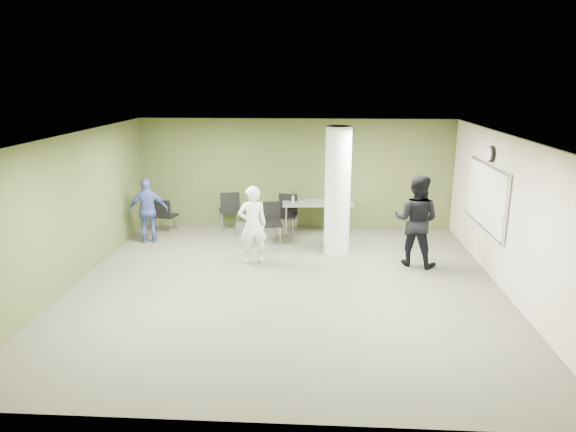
# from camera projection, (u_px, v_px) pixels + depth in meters

# --- Properties ---
(floor) EXTENTS (8.00, 8.00, 0.00)m
(floor) POSITION_uv_depth(u_px,v_px,m) (286.00, 285.00, 9.68)
(floor) COLOR #4F5140
(floor) RESTS_ON ground
(ceiling) EXTENTS (8.00, 8.00, 0.00)m
(ceiling) POSITION_uv_depth(u_px,v_px,m) (286.00, 136.00, 8.94)
(ceiling) COLOR white
(ceiling) RESTS_ON wall_back
(wall_back) EXTENTS (8.00, 2.80, 0.02)m
(wall_back) POSITION_uv_depth(u_px,v_px,m) (296.00, 174.00, 13.16)
(wall_back) COLOR #545E2C
(wall_back) RESTS_ON floor
(wall_left) EXTENTS (0.02, 8.00, 2.80)m
(wall_left) POSITION_uv_depth(u_px,v_px,m) (72.00, 210.00, 9.54)
(wall_left) COLOR #545E2C
(wall_left) RESTS_ON floor
(wall_right_cream) EXTENTS (0.02, 8.00, 2.80)m
(wall_right_cream) POSITION_uv_depth(u_px,v_px,m) (511.00, 217.00, 9.08)
(wall_right_cream) COLOR beige
(wall_right_cream) RESTS_ON floor
(column) EXTENTS (0.56, 0.56, 2.80)m
(column) POSITION_uv_depth(u_px,v_px,m) (338.00, 191.00, 11.18)
(column) COLOR silver
(column) RESTS_ON floor
(whiteboard) EXTENTS (0.05, 2.30, 1.30)m
(whiteboard) POSITION_uv_depth(u_px,v_px,m) (486.00, 196.00, 10.21)
(whiteboard) COLOR silver
(whiteboard) RESTS_ON wall_right_cream
(wall_clock) EXTENTS (0.06, 0.32, 0.32)m
(wall_clock) POSITION_uv_depth(u_px,v_px,m) (491.00, 154.00, 9.99)
(wall_clock) COLOR black
(wall_clock) RESTS_ON wall_right_cream
(folding_table) EXTENTS (1.76, 0.87, 1.06)m
(folding_table) POSITION_uv_depth(u_px,v_px,m) (316.00, 204.00, 12.70)
(folding_table) COLOR gray
(folding_table) RESTS_ON floor
(wastebasket) EXTENTS (0.26, 0.26, 0.30)m
(wastebasket) POSITION_uv_depth(u_px,v_px,m) (241.00, 229.00, 12.75)
(wastebasket) COLOR #4C4C4C
(wastebasket) RESTS_ON floor
(chair_back_left) EXTENTS (0.52, 0.52, 0.88)m
(chair_back_left) POSITION_uv_depth(u_px,v_px,m) (165.00, 213.00, 12.81)
(chair_back_left) COLOR black
(chair_back_left) RESTS_ON floor
(chair_back_right) EXTENTS (0.61, 0.61, 1.01)m
(chair_back_right) POSITION_uv_depth(u_px,v_px,m) (230.00, 207.00, 13.05)
(chair_back_right) COLOR black
(chair_back_right) RESTS_ON floor
(chair_table_left) EXTENTS (0.54, 0.54, 0.95)m
(chair_table_left) POSITION_uv_depth(u_px,v_px,m) (271.00, 219.00, 12.11)
(chair_table_left) COLOR black
(chair_table_left) RESTS_ON floor
(chair_table_right) EXTENTS (0.55, 0.55, 0.99)m
(chair_table_right) POSITION_uv_depth(u_px,v_px,m) (287.00, 211.00, 12.76)
(chair_table_right) COLOR black
(chair_table_right) RESTS_ON floor
(woman_white) EXTENTS (0.70, 0.56, 1.66)m
(woman_white) POSITION_uv_depth(u_px,v_px,m) (253.00, 225.00, 10.66)
(woman_white) COLOR white
(woman_white) RESTS_ON floor
(man_black) EXTENTS (1.14, 1.03, 1.91)m
(man_black) POSITION_uv_depth(u_px,v_px,m) (416.00, 221.00, 10.52)
(man_black) COLOR black
(man_black) RESTS_ON floor
(man_blue) EXTENTS (0.98, 0.62, 1.55)m
(man_blue) POSITION_uv_depth(u_px,v_px,m) (148.00, 211.00, 12.03)
(man_blue) COLOR #3F559C
(man_blue) RESTS_ON floor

